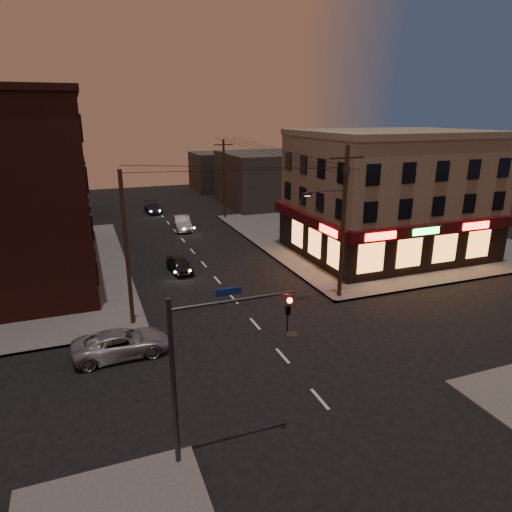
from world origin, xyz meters
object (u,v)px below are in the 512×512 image
sedan_mid (182,223)px  fire_hydrant (340,288)px  suv_cross (122,343)px  sedan_far (153,208)px  sedan_near (180,265)px

sedan_mid → fire_hydrant: size_ratio=5.77×
suv_cross → sedan_mid: bearing=-20.6°
suv_cross → sedan_far: 35.73m
sedan_mid → sedan_far: size_ratio=1.05×
sedan_far → fire_hydrant: (7.68, -32.11, -0.05)m
suv_cross → sedan_far: bearing=-13.1°
suv_cross → fire_hydrant: bearing=-80.5°
sedan_mid → sedan_far: sedan_mid is taller
sedan_far → sedan_mid: bearing=-82.3°
suv_cross → fire_hydrant: 14.97m
suv_cross → sedan_far: size_ratio=1.13×
sedan_near → fire_hydrant: bearing=-48.8°
sedan_near → sedan_far: size_ratio=0.84×
suv_cross → sedan_far: suv_cross is taller
sedan_near → fire_hydrant: sedan_near is taller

